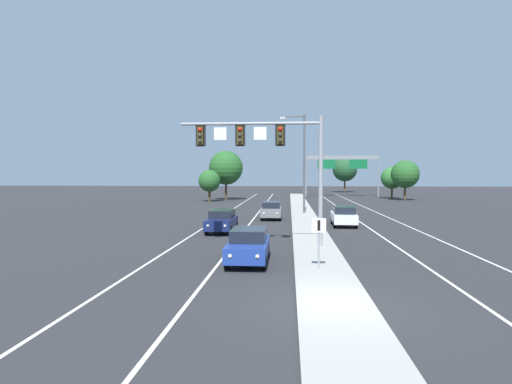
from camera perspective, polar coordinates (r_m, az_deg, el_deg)
The scene contains 19 objects.
ground_plane at distance 14.15m, azimuth 10.43°, elevation -14.77°, with size 260.00×260.00×0.00m, color #28282B.
median_island at distance 31.74m, azimuth 6.99°, elevation -5.00°, with size 2.40×110.00×0.15m, color #9E9B93.
lane_stripe_oncoming_center at distance 38.80m, azimuth -0.45°, elevation -3.73°, with size 0.14×100.00×0.01m, color silver.
lane_stripe_receding_center at distance 39.15m, azimuth 13.42°, elevation -3.74°, with size 0.14×100.00×0.01m, color silver.
edge_stripe_left at distance 39.21m, azimuth -5.27°, elevation -3.67°, with size 0.14×100.00×0.01m, color silver.
edge_stripe_right at distance 39.80m, azimuth 18.13°, elevation -3.69°, with size 0.14×100.00×0.01m, color silver.
overhead_signal_mast at distance 23.91m, azimuth 1.87°, elevation 5.65°, with size 7.91×0.44×7.20m.
median_sign_post at distance 18.43m, azimuth 8.31°, elevation -5.66°, with size 0.60×0.10×2.20m.
street_lamp_median at distance 43.98m, azimuth 6.11°, elevation 4.54°, with size 2.58×0.28×10.00m.
car_oncoming_blue at distance 20.36m, azimuth -1.00°, elevation -7.04°, with size 1.83×4.47×1.58m.
car_oncoming_navy at distance 30.87m, azimuth -4.54°, elevation -3.80°, with size 1.85×4.48×1.58m.
car_oncoming_grey at distance 39.68m, azimuth 2.03°, elevation -2.41°, with size 1.87×4.49×1.58m.
car_receding_white at distance 35.10m, azimuth 11.52°, elevation -3.09°, with size 1.93×4.51×1.58m.
highway_sign_gantry at distance 79.85m, azimuth 11.34°, elevation 3.83°, with size 13.28×0.42×7.50m.
tree_far_left_b at distance 64.53m, azimuth -6.18°, elevation 1.47°, with size 3.28×3.28×4.74m.
tree_far_right_a at distance 98.01m, azimuth 11.68°, elevation 2.97°, with size 5.45×5.45×7.89m.
tree_far_left_c at distance 68.38m, azimuth -4.00°, elevation 3.20°, with size 5.38×5.38×7.79m.
tree_far_right_c at distance 70.90m, azimuth 19.13°, elevation 2.24°, with size 4.33×4.33×6.26m.
tree_far_right_b at distance 75.57m, azimuth 17.55°, elevation 1.79°, with size 3.67×3.67×5.30m.
Camera 1 is at (-1.46, -13.44, 4.18)m, focal length 30.23 mm.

